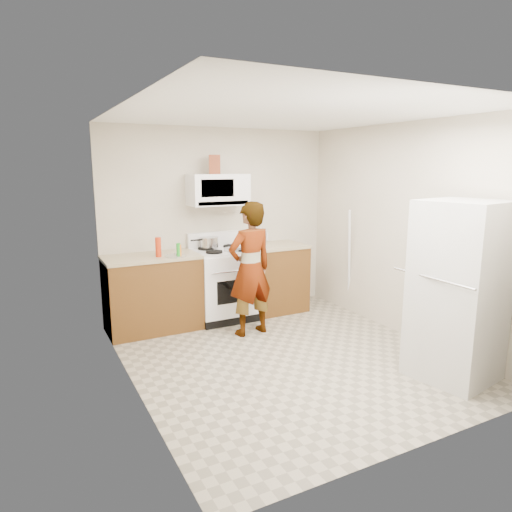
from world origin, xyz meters
TOP-DOWN VIEW (x-y plane):
  - floor at (0.00, 0.00)m, footprint 3.60×3.60m
  - back_wall at (0.00, 1.79)m, footprint 3.20×0.02m
  - right_wall at (1.59, 0.00)m, footprint 0.02×3.60m
  - cabinet_left at (-1.04, 1.49)m, footprint 1.12×0.62m
  - counter_left at (-1.04, 1.49)m, footprint 1.14×0.64m
  - cabinet_right at (0.68, 1.49)m, footprint 0.80×0.62m
  - counter_right at (0.68, 1.49)m, footprint 0.82×0.64m
  - gas_range at (-0.10, 1.48)m, footprint 0.76×0.65m
  - microwave at (-0.10, 1.61)m, footprint 0.76×0.38m
  - person at (-0.04, 0.81)m, footprint 0.63×0.45m
  - fridge at (1.18, -1.11)m, footprint 0.82×0.82m
  - kettle at (0.58, 1.70)m, footprint 0.16×0.16m
  - jug at (-0.15, 1.58)m, footprint 0.18×0.18m
  - saucepan at (-0.23, 1.62)m, footprint 0.27×0.27m
  - tray at (0.01, 1.33)m, footprint 0.28×0.22m
  - bottle_spray at (-0.97, 1.39)m, footprint 0.08×0.08m
  - bottle_hot_sauce at (-0.74, 1.29)m, footprint 0.06×0.06m
  - bottle_green_cap at (-0.76, 1.29)m, footprint 0.06×0.06m
  - pot_lid at (-0.79, 1.31)m, footprint 0.33×0.33m
  - broom at (1.55, 0.95)m, footprint 0.24×0.23m

SIDE VIEW (x-z plane):
  - floor at x=0.00m, z-range 0.00..0.00m
  - cabinet_left at x=-1.04m, z-range 0.00..0.90m
  - cabinet_right at x=0.68m, z-range 0.00..0.90m
  - gas_range at x=-0.10m, z-range -0.08..1.05m
  - broom at x=1.55m, z-range 0.01..1.44m
  - person at x=-0.04m, z-range 0.00..1.60m
  - fridge at x=1.18m, z-range 0.00..1.70m
  - counter_left at x=-1.04m, z-range 0.90..0.93m
  - counter_right at x=0.68m, z-range 0.90..0.93m
  - pot_lid at x=-0.79m, z-range 0.94..0.95m
  - tray at x=0.01m, z-range 0.93..0.98m
  - bottle_hot_sauce at x=-0.74m, z-range 0.94..1.08m
  - bottle_green_cap at x=-0.76m, z-range 0.94..1.10m
  - saucepan at x=-0.23m, z-range 0.95..1.08m
  - kettle at x=0.58m, z-range 0.94..1.12m
  - bottle_spray at x=-0.97m, z-range 0.94..1.17m
  - back_wall at x=0.00m, z-range 0.00..2.50m
  - right_wall at x=1.59m, z-range 0.00..2.50m
  - microwave at x=-0.10m, z-range 1.50..1.90m
  - jug at x=-0.15m, z-range 1.90..2.14m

